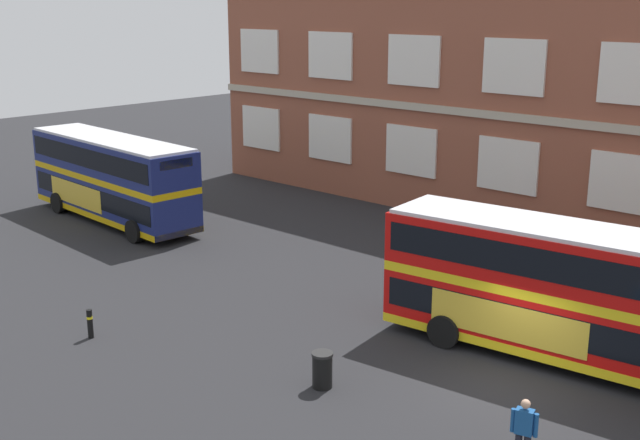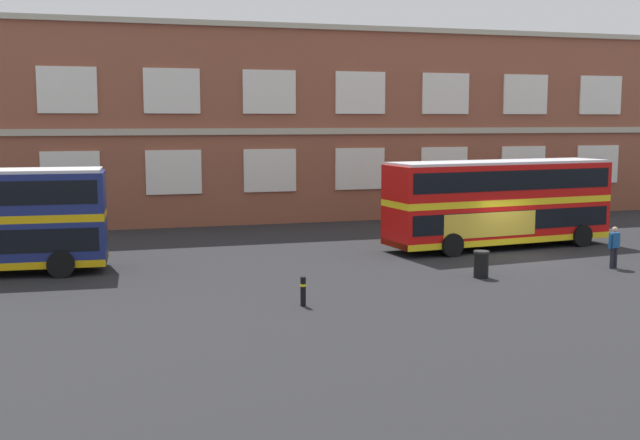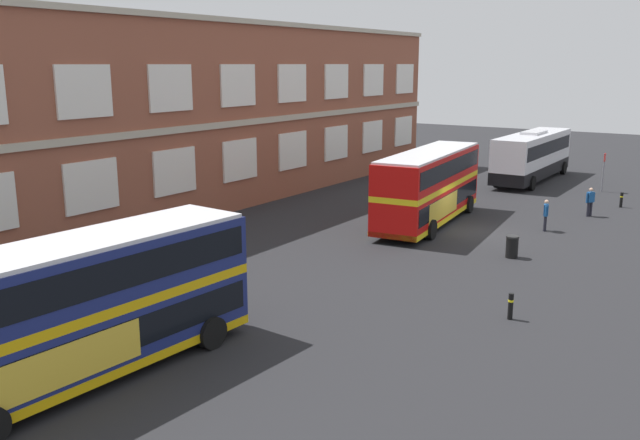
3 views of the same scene
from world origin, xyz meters
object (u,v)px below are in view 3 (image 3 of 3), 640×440
(station_litter_bin, at_px, (512,247))
(waiting_passenger, at_px, (590,201))
(bus_stand_flag, at_px, (604,169))
(safety_bollard_east, at_px, (511,306))
(second_passenger, at_px, (546,214))
(safety_bollard_west, at_px, (621,200))
(double_decker_near, at_px, (75,309))
(touring_coach, at_px, (532,156))
(double_decker_middle, at_px, (429,186))

(station_litter_bin, bearing_deg, waiting_passenger, -4.98)
(bus_stand_flag, distance_m, safety_bollard_east, 27.61)
(second_passenger, relative_size, bus_stand_flag, 0.63)
(safety_bollard_west, bearing_deg, double_decker_near, 166.64)
(waiting_passenger, xyz_separation_m, safety_bollard_east, (-18.77, -1.51, -0.44))
(second_passenger, distance_m, safety_bollard_west, 9.10)
(second_passenger, relative_size, safety_bollard_west, 1.79)
(touring_coach, bearing_deg, second_passenger, -160.71)
(safety_bollard_east, bearing_deg, touring_coach, 15.50)
(second_passenger, distance_m, bus_stand_flag, 13.77)
(station_litter_bin, distance_m, safety_bollard_west, 14.98)
(double_decker_near, distance_m, waiting_passenger, 31.01)
(double_decker_near, relative_size, bus_stand_flag, 4.13)
(double_decker_near, xyz_separation_m, second_passenger, (25.12, -5.84, -1.22))
(second_passenger, height_order, station_litter_bin, second_passenger)
(double_decker_near, distance_m, safety_bollard_west, 34.92)
(waiting_passenger, distance_m, safety_bollard_west, 3.93)
(waiting_passenger, relative_size, bus_stand_flag, 0.63)
(double_decker_middle, bearing_deg, station_litter_bin, -123.83)
(waiting_passenger, bearing_deg, double_decker_near, 166.95)
(station_litter_bin, height_order, safety_bollard_east, station_litter_bin)
(touring_coach, bearing_deg, waiting_passenger, -147.89)
(second_passenger, height_order, safety_bollard_west, second_passenger)
(safety_bollard_west, bearing_deg, bus_stand_flag, 23.49)
(waiting_passenger, bearing_deg, touring_coach, 32.11)
(touring_coach, height_order, safety_bollard_west, touring_coach)
(second_passenger, distance_m, station_litter_bin, 6.05)
(waiting_passenger, distance_m, safety_bollard_east, 18.84)
(station_litter_bin, distance_m, safety_bollard_east, 8.07)
(double_decker_middle, relative_size, touring_coach, 0.93)
(safety_bollard_west, height_order, safety_bollard_east, same)
(double_decker_near, distance_m, touring_coach, 40.72)
(double_decker_near, xyz_separation_m, safety_bollard_west, (33.93, -8.06, -1.66))
(double_decker_middle, xyz_separation_m, bus_stand_flag, (15.67, -6.02, -0.51))
(double_decker_near, height_order, safety_bollard_east, double_decker_near)
(second_passenger, bearing_deg, double_decker_middle, 107.90)
(double_decker_near, relative_size, second_passenger, 6.55)
(double_decker_middle, xyz_separation_m, second_passenger, (1.92, -5.95, -1.22))
(double_decker_near, distance_m, station_litter_bin, 20.09)
(double_decker_middle, xyz_separation_m, safety_bollard_east, (-11.79, -8.61, -1.66))
(touring_coach, height_order, waiting_passenger, touring_coach)
(double_decker_middle, relative_size, safety_bollard_east, 11.81)
(safety_bollard_west, bearing_deg, safety_bollard_east, -178.86)
(safety_bollard_east, bearing_deg, waiting_passenger, 4.61)
(double_decker_near, xyz_separation_m, double_decker_middle, (23.20, 0.10, 0.00))
(touring_coach, relative_size, second_passenger, 7.07)
(station_litter_bin, bearing_deg, touring_coach, 14.63)
(bus_stand_flag, height_order, station_litter_bin, bus_stand_flag)
(station_litter_bin, relative_size, safety_bollard_east, 1.08)
(waiting_passenger, height_order, safety_bollard_east, waiting_passenger)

